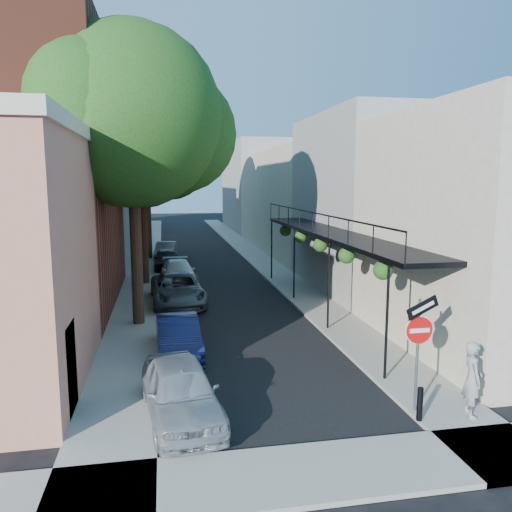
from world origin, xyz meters
name	(u,v)px	position (x,y,z in m)	size (l,w,h in m)	color
ground	(301,449)	(0.00, 0.00, 0.00)	(160.00, 160.00, 0.00)	black
road_surface	(199,252)	(0.00, 30.00, 0.01)	(6.00, 64.00, 0.01)	black
sidewalk_left	(148,253)	(-4.00, 30.00, 0.06)	(2.00, 64.00, 0.12)	gray
sidewalk_right	(248,251)	(4.00, 30.00, 0.06)	(2.00, 64.00, 0.12)	gray
sidewalk_cross	(315,473)	(0.00, -1.00, 0.06)	(12.00, 2.00, 0.12)	gray
buildings_left	(71,191)	(-9.30, 28.76, 4.94)	(10.10, 59.10, 12.00)	tan
buildings_right	(310,196)	(8.99, 29.49, 4.42)	(9.80, 55.00, 10.00)	beige
sign_post	(419,335)	(3.16, 0.97, 2.04)	(0.89, 0.17, 2.99)	#595B60
bollard	(420,404)	(3.00, 0.50, 0.52)	(0.14, 0.14, 0.80)	black
oak_near	(144,121)	(-3.37, 10.26, 7.88)	(7.48, 6.80, 11.42)	black
oak_mid	(149,154)	(-3.42, 18.23, 7.06)	(6.60, 6.00, 10.20)	black
oak_far	(152,144)	(-3.35, 27.27, 8.26)	(7.70, 7.00, 11.90)	black
parked_car_a	(181,391)	(-2.45, 1.85, 0.70)	(1.65, 4.09, 1.39)	#8E959D
parked_car_b	(178,337)	(-2.37, 6.33, 0.63)	(1.33, 3.81, 1.25)	#14173F
parked_car_c	(178,290)	(-2.17, 13.20, 0.70)	(2.33, 5.05, 1.40)	#515358
parked_car_d	(178,272)	(-1.99, 18.17, 0.62)	(1.74, 4.28, 1.24)	white
parked_car_e	(167,259)	(-2.60, 22.60, 0.68)	(1.60, 3.98, 1.36)	black
parked_car_f	(166,251)	(-2.60, 26.84, 0.64)	(1.36, 3.89, 1.28)	slate
pedestrian	(472,379)	(4.31, 0.50, 1.03)	(0.66, 0.44, 1.82)	gray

